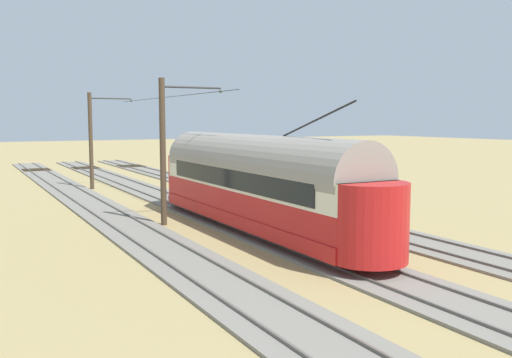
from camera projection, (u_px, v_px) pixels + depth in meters
name	position (u px, v px, depth m)	size (l,w,h in m)	color
ground_plane	(206.00, 214.00, 29.28)	(220.00, 220.00, 0.00)	#9E8956
track_streetcar_siding	(279.00, 206.00, 31.77)	(2.80, 80.00, 0.18)	slate
track_adjacent_siding	(204.00, 212.00, 29.55)	(2.80, 80.00, 0.18)	slate
track_third_siding	(116.00, 219.00, 27.32)	(2.80, 80.00, 0.18)	slate
vintage_streetcar	(256.00, 181.00, 24.22)	(2.65, 17.63, 5.42)	red
catenary_pole_foreground	(92.00, 139.00, 39.47)	(3.21, 0.28, 6.87)	#423323
catenary_pole_mid_near	(165.00, 148.00, 25.86)	(3.21, 0.28, 6.87)	#423323
overhead_wire_run	(161.00, 97.00, 34.29)	(3.01, 19.57, 0.18)	black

